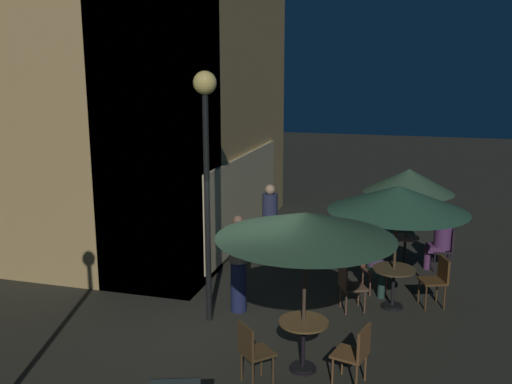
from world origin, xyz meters
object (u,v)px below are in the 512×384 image
object	(u,v)px
cafe_chair_3	(438,277)
cafe_chair_4	(373,263)
cafe_chair_0	(252,349)
patron_standing_2	(270,223)
street_lamp_near_corner	(206,137)
cafe_table_1	(393,278)
patron_seated_1	(440,239)
cafe_chair_2	(348,282)
patron_seated_0	(377,259)
cafe_table_0	(303,335)
patio_umbrella_1	(398,199)
patio_umbrella_0	(306,226)
patron_standing_3	(238,263)
cafe_chair_1	(356,350)
patio_umbrella_2	(409,181)
cafe_table_2	(405,247)
cafe_chair_5	(447,245)

from	to	relation	value
cafe_chair_3	cafe_chair_4	distance (m)	1.28
cafe_chair_0	patron_standing_2	bearing A→B (deg)	56.13
street_lamp_near_corner	cafe_table_1	size ratio (longest dim) A/B	5.52
cafe_chair_4	patron_seated_1	bearing A→B (deg)	111.16
cafe_chair_0	cafe_chair_2	distance (m)	3.03
patron_seated_0	patron_standing_2	size ratio (longest dim) A/B	0.68
cafe_table_0	patio_umbrella_1	bearing A→B (deg)	-24.37
patio_umbrella_0	cafe_chair_3	bearing A→B (deg)	-34.12
patron_standing_3	cafe_chair_1	bearing A→B (deg)	-168.56
cafe_chair_1	patron_standing_2	distance (m)	5.29
street_lamp_near_corner	patio_umbrella_1	size ratio (longest dim) A/B	1.72
patio_umbrella_0	cafe_table_0	bearing A→B (deg)	0.00
patio_umbrella_2	cafe_chair_4	distance (m)	2.12
street_lamp_near_corner	patron_seated_0	size ratio (longest dim) A/B	3.51
cafe_table_1	patio_umbrella_2	world-z (taller)	patio_umbrella_2
cafe_table_2	cafe_chair_5	bearing A→B (deg)	-83.17
street_lamp_near_corner	patron_seated_1	world-z (taller)	street_lamp_near_corner
patio_umbrella_2	patron_seated_0	distance (m)	2.12
cafe_chair_0	patron_standing_3	distance (m)	2.51
patio_umbrella_1	patio_umbrella_2	world-z (taller)	patio_umbrella_1
patron_seated_1	patio_umbrella_0	bearing A→B (deg)	60.28
cafe_chair_2	cafe_chair_5	size ratio (longest dim) A/B	0.95
patron_seated_1	cafe_table_2	bearing A→B (deg)	0.00
cafe_chair_4	patron_seated_1	distance (m)	2.05
patio_umbrella_1	patron_seated_1	world-z (taller)	patio_umbrella_1
patio_umbrella_2	patio_umbrella_0	bearing A→B (deg)	164.50
cafe_chair_5	street_lamp_near_corner	bearing A→B (deg)	35.41
cafe_table_2	cafe_chair_0	bearing A→B (deg)	160.35
patron_seated_0	cafe_chair_3	bearing A→B (deg)	44.75
patron_standing_3	patron_seated_0	bearing A→B (deg)	-95.90
cafe_table_0	cafe_chair_1	xyz separation A→B (m)	(-0.21, -0.78, -0.03)
cafe_chair_1	patron_seated_1	world-z (taller)	patron_seated_1
patron_standing_2	cafe_chair_0	bearing A→B (deg)	24.68
cafe_table_0	cafe_table_1	distance (m)	2.85
cafe_chair_1	cafe_chair_2	size ratio (longest dim) A/B	0.97
patio_umbrella_1	patio_umbrella_2	bearing A→B (deg)	-4.20
cafe_chair_2	patio_umbrella_2	bearing A→B (deg)	45.86
cafe_chair_4	patron_standing_2	world-z (taller)	patron_standing_2
patio_umbrella_1	cafe_chair_0	xyz separation A→B (m)	(-3.21, 1.78, -1.50)
patio_umbrella_0	patron_seated_0	bearing A→B (deg)	-14.47
cafe_chair_5	cafe_table_1	bearing A→B (deg)	59.15
cafe_chair_2	patron_standing_2	distance (m)	3.04
patron_seated_0	patron_standing_3	bearing A→B (deg)	-85.84
cafe_chair_5	patron_standing_2	size ratio (longest dim) A/B	0.53
cafe_chair_2	cafe_chair_5	distance (m)	3.26
cafe_chair_4	patron_standing_3	xyz separation A→B (m)	(-1.65, 2.28, 0.35)
street_lamp_near_corner	cafe_chair_1	distance (m)	4.06
cafe_chair_0	cafe_chair_3	size ratio (longest dim) A/B	0.98
cafe_chair_5	patron_standing_3	xyz separation A→B (m)	(-3.24, 3.74, 0.35)
cafe_chair_0	cafe_chair_3	world-z (taller)	cafe_chair_3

